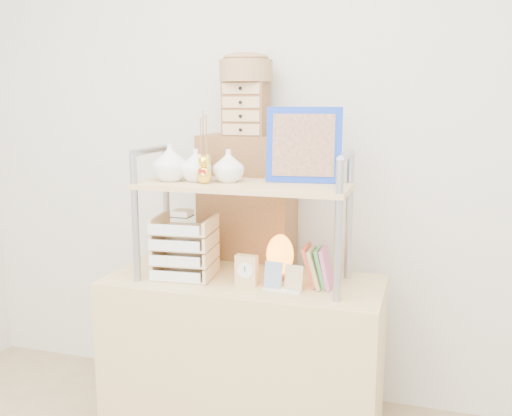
{
  "coord_description": "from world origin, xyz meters",
  "views": [
    {
      "loc": [
        0.74,
        -1.05,
        1.52
      ],
      "look_at": [
        0.06,
        1.2,
        1.07
      ],
      "focal_mm": 40.0,
      "sensor_mm": 36.0,
      "label": 1
    }
  ],
  "objects": [
    {
      "name": "salt_lamp",
      "position": [
        0.14,
        1.27,
        0.85
      ],
      "size": [
        0.13,
        0.12,
        0.19
      ],
      "color": "brown",
      "rests_on": "desk"
    },
    {
      "name": "postcard_stand",
      "position": [
        0.2,
        1.11,
        0.78
      ],
      "size": [
        0.17,
        0.06,
        0.12
      ],
      "color": "white",
      "rests_on": "desk"
    },
    {
      "name": "woven_basket",
      "position": [
        -0.1,
        1.55,
        1.65
      ],
      "size": [
        0.25,
        0.25,
        0.1
      ],
      "primitive_type": "cylinder",
      "color": "olive",
      "rests_on": "drawer_chest"
    },
    {
      "name": "cabinet",
      "position": [
        -0.1,
        1.57,
        0.68
      ],
      "size": [
        0.46,
        0.25,
        1.35
      ],
      "primitive_type": "cube",
      "rotation": [
        0.0,
        0.0,
        -0.03
      ],
      "color": "brown",
      "rests_on": "ground"
    },
    {
      "name": "hutch",
      "position": [
        -0.05,
        1.21,
        1.18
      ],
      "size": [
        0.9,
        0.34,
        0.74
      ],
      "color": "#9497A2",
      "rests_on": "desk"
    },
    {
      "name": "letter_tray",
      "position": [
        -0.26,
        1.16,
        0.87
      ],
      "size": [
        0.27,
        0.25,
        0.3
      ],
      "color": "tan",
      "rests_on": "desk"
    },
    {
      "name": "desk_clock",
      "position": [
        0.04,
        1.13,
        0.82
      ],
      "size": [
        0.09,
        0.05,
        0.13
      ],
      "color": "tan",
      "rests_on": "desk"
    },
    {
      "name": "desk",
      "position": [
        0.0,
        1.2,
        0.38
      ],
      "size": [
        1.2,
        0.5,
        0.75
      ],
      "primitive_type": "cube",
      "color": "tan",
      "rests_on": "ground"
    },
    {
      "name": "drawer_chest",
      "position": [
        -0.1,
        1.55,
        1.48
      ],
      "size": [
        0.2,
        0.16,
        0.25
      ],
      "color": "brown",
      "rests_on": "cabinet"
    },
    {
      "name": "room_shell",
      "position": [
        0.0,
        0.39,
        1.69
      ],
      "size": [
        3.42,
        3.41,
        2.61
      ],
      "color": "silver",
      "rests_on": "ground"
    }
  ]
}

